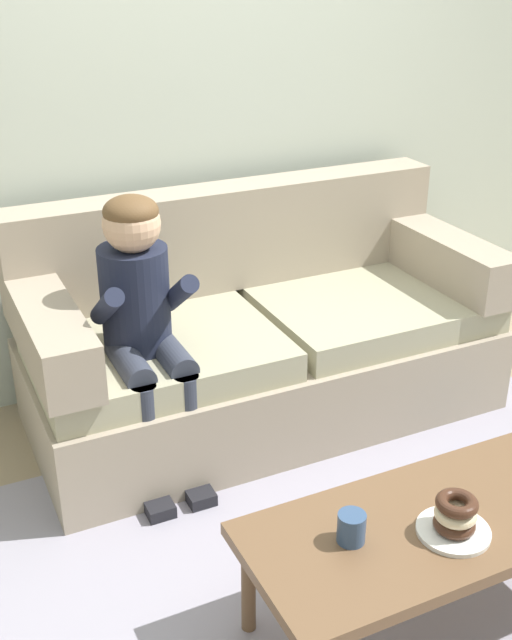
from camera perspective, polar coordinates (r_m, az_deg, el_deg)
The scene contains 12 objects.
ground at distance 2.94m, azimuth 5.75°, elevation -14.64°, with size 10.00×10.00×0.00m, color #9E896B.
wall_back at distance 3.55m, azimuth -5.37°, elevation 17.47°, with size 8.00×0.10×2.80m, color beige.
area_rug at distance 2.78m, azimuth 8.50°, elevation -17.47°, with size 2.63×1.98×0.01m, color #9993A3.
couch at distance 3.41m, azimuth 0.20°, elevation -1.39°, with size 1.99×0.90×0.95m.
coffee_table at distance 2.42m, azimuth 12.64°, elevation -14.68°, with size 1.12×0.50×0.39m.
person_child at distance 2.91m, azimuth -8.25°, elevation 0.48°, with size 0.34×0.58×1.10m.
plate at distance 2.36m, azimuth 14.13°, elevation -14.63°, with size 0.21×0.21×0.01m, color white.
donut at distance 2.34m, azimuth 14.19°, elevation -14.16°, with size 0.12×0.12×0.04m, color #422619.
donut_second at distance 2.32m, azimuth 14.29°, elevation -13.47°, with size 0.12×0.12×0.04m, color beige.
donut_third at distance 2.30m, azimuth 14.39°, elevation -12.77°, with size 0.12×0.12×0.04m, color #422619.
mug at distance 2.26m, azimuth 6.94°, elevation -14.74°, with size 0.08×0.08×0.09m, color #334C72.
toy_controller at distance 3.35m, azimuth 16.14°, elevation -9.45°, with size 0.23×0.09×0.05m.
Camera 1 is at (-1.22, -1.90, 1.89)m, focal length 44.06 mm.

